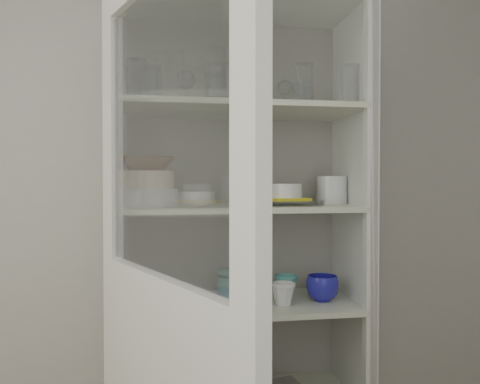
# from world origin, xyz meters

# --- Properties ---
(wall_back) EXTENTS (3.60, 0.02, 2.60)m
(wall_back) POSITION_xyz_m (0.00, 1.50, 1.30)
(wall_back) COLOR #A6A5A3
(wall_back) RESTS_ON ground
(pantry_cabinet) EXTENTS (1.00, 0.45, 2.10)m
(pantry_cabinet) POSITION_xyz_m (0.20, 1.34, 0.94)
(pantry_cabinet) COLOR silver
(pantry_cabinet) RESTS_ON floor
(cupboard_door) EXTENTS (0.42, 0.83, 2.00)m
(cupboard_door) POSITION_xyz_m (-0.11, 0.64, 0.87)
(cupboard_door) COLOR silver
(cupboard_door) RESTS_ON floor
(tumbler_0) EXTENTS (0.10, 0.10, 0.15)m
(tumbler_0) POSITION_xyz_m (-0.21, 1.13, 1.73)
(tumbler_0) COLOR silver
(tumbler_0) RESTS_ON shelf_glass
(tumbler_1) EXTENTS (0.08, 0.08, 0.14)m
(tumbler_1) POSITION_xyz_m (-0.21, 1.12, 1.73)
(tumbler_1) COLOR silver
(tumbler_1) RESTS_ON shelf_glass
(tumbler_2) EXTENTS (0.08, 0.08, 0.15)m
(tumbler_2) POSITION_xyz_m (0.09, 1.17, 1.74)
(tumbler_2) COLOR silver
(tumbler_2) RESTS_ON shelf_glass
(tumbler_3) EXTENTS (0.07, 0.07, 0.15)m
(tumbler_3) POSITION_xyz_m (0.15, 1.14, 1.73)
(tumbler_3) COLOR silver
(tumbler_3) RESTS_ON shelf_glass
(tumbler_4) EXTENTS (0.08, 0.08, 0.14)m
(tumbler_4) POSITION_xyz_m (0.23, 1.12, 1.73)
(tumbler_4) COLOR silver
(tumbler_4) RESTS_ON shelf_glass
(tumbler_5) EXTENTS (0.07, 0.07, 0.15)m
(tumbler_5) POSITION_xyz_m (0.42, 1.11, 1.73)
(tumbler_5) COLOR silver
(tumbler_5) RESTS_ON shelf_glass
(tumbler_6) EXTENTS (0.09, 0.09, 0.15)m
(tumbler_6) POSITION_xyz_m (0.61, 1.12, 1.74)
(tumbler_6) COLOR silver
(tumbler_6) RESTS_ON shelf_glass
(tumbler_7) EXTENTS (0.10, 0.10, 0.15)m
(tumbler_7) POSITION_xyz_m (-0.16, 1.29, 1.74)
(tumbler_7) COLOR silver
(tumbler_7) RESTS_ON shelf_glass
(tumbler_8) EXTENTS (0.09, 0.09, 0.15)m
(tumbler_8) POSITION_xyz_m (-0.15, 1.26, 1.74)
(tumbler_8) COLOR silver
(tumbler_8) RESTS_ON shelf_glass
(tumbler_9) EXTENTS (0.08, 0.08, 0.13)m
(tumbler_9) POSITION_xyz_m (0.09, 1.25, 1.73)
(tumbler_9) COLOR silver
(tumbler_9) RESTS_ON shelf_glass
(tumbler_10) EXTENTS (0.07, 0.07, 0.14)m
(tumbler_10) POSITION_xyz_m (0.27, 1.27, 1.73)
(tumbler_10) COLOR silver
(tumbler_10) RESTS_ON shelf_glass
(goblet_0) EXTENTS (0.08, 0.08, 0.18)m
(goblet_0) POSITION_xyz_m (-0.02, 1.36, 1.75)
(goblet_0) COLOR silver
(goblet_0) RESTS_ON shelf_glass
(goblet_1) EXTENTS (0.08, 0.08, 0.19)m
(goblet_1) POSITION_xyz_m (0.20, 1.34, 1.75)
(goblet_1) COLOR silver
(goblet_1) RESTS_ON shelf_glass
(goblet_2) EXTENTS (0.07, 0.07, 0.15)m
(goblet_2) POSITION_xyz_m (0.48, 1.37, 1.74)
(goblet_2) COLOR silver
(goblet_2) RESTS_ON shelf_glass
(goblet_3) EXTENTS (0.07, 0.07, 0.16)m
(goblet_3) POSITION_xyz_m (0.42, 1.38, 1.74)
(goblet_3) COLOR silver
(goblet_3) RESTS_ON shelf_glass
(plate_stack_front) EXTENTS (0.25, 0.25, 0.07)m
(plate_stack_front) POSITION_xyz_m (-0.18, 1.23, 1.30)
(plate_stack_front) COLOR white
(plate_stack_front) RESTS_ON shelf_plates
(plate_stack_back) EXTENTS (0.22, 0.22, 0.06)m
(plate_stack_back) POSITION_xyz_m (-0.00, 1.39, 1.29)
(plate_stack_back) COLOR white
(plate_stack_back) RESTS_ON shelf_plates
(cream_bowl) EXTENTS (0.26, 0.26, 0.07)m
(cream_bowl) POSITION_xyz_m (-0.18, 1.23, 1.37)
(cream_bowl) COLOR beige
(cream_bowl) RESTS_ON plate_stack_front
(terracotta_bowl) EXTENTS (0.24, 0.24, 0.05)m
(terracotta_bowl) POSITION_xyz_m (-0.18, 1.23, 1.43)
(terracotta_bowl) COLOR #4D2915
(terracotta_bowl) RESTS_ON cream_bowl
(glass_platter) EXTENTS (0.43, 0.43, 0.02)m
(glass_platter) POSITION_xyz_m (0.39, 1.26, 1.27)
(glass_platter) COLOR silver
(glass_platter) RESTS_ON shelf_plates
(yellow_trivet) EXTENTS (0.20, 0.20, 0.01)m
(yellow_trivet) POSITION_xyz_m (0.39, 1.26, 1.28)
(yellow_trivet) COLOR yellow
(yellow_trivet) RESTS_ON glass_platter
(white_ramekin) EXTENTS (0.18, 0.18, 0.06)m
(white_ramekin) POSITION_xyz_m (0.39, 1.26, 1.32)
(white_ramekin) COLOR white
(white_ramekin) RESTS_ON yellow_trivet
(grey_bowl_stack) EXTENTS (0.13, 0.13, 0.12)m
(grey_bowl_stack) POSITION_xyz_m (0.61, 1.31, 1.32)
(grey_bowl_stack) COLOR silver
(grey_bowl_stack) RESTS_ON shelf_plates
(mug_blue) EXTENTS (0.18, 0.18, 0.11)m
(mug_blue) POSITION_xyz_m (0.54, 1.23, 0.91)
(mug_blue) COLOR #1A2399
(mug_blue) RESTS_ON shelf_mugs
(mug_teal) EXTENTS (0.12, 0.12, 0.09)m
(mug_teal) POSITION_xyz_m (0.41, 1.33, 0.91)
(mug_teal) COLOR #197E73
(mug_teal) RESTS_ON shelf_mugs
(mug_white) EXTENTS (0.10, 0.10, 0.09)m
(mug_white) POSITION_xyz_m (0.36, 1.18, 0.91)
(mug_white) COLOR white
(mug_white) RESTS_ON shelf_mugs
(teal_jar) EXTENTS (0.09, 0.09, 0.11)m
(teal_jar) POSITION_xyz_m (0.16, 1.33, 0.92)
(teal_jar) COLOR #197E73
(teal_jar) RESTS_ON shelf_mugs
(measuring_cups) EXTENTS (0.10, 0.10, 0.04)m
(measuring_cups) POSITION_xyz_m (0.01, 1.21, 0.88)
(measuring_cups) COLOR #B5B5BA
(measuring_cups) RESTS_ON shelf_mugs
(white_canister) EXTENTS (0.13, 0.13, 0.13)m
(white_canister) POSITION_xyz_m (-0.19, 1.27, 0.92)
(white_canister) COLOR white
(white_canister) RESTS_ON shelf_mugs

